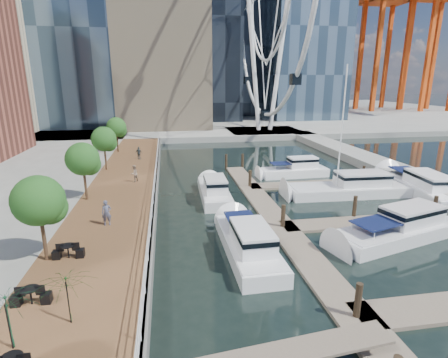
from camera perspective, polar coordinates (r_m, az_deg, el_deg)
ground at (r=17.91m, az=8.51°, el=-18.88°), size 520.00×520.00×0.00m
boardwalk at (r=30.81m, az=-16.64°, el=-3.22°), size 6.00×60.00×1.00m
seawall at (r=30.55m, az=-11.05°, el=-3.00°), size 0.25×60.00×1.00m
land_far at (r=116.48m, az=-7.06°, el=10.75°), size 200.00×114.00×1.00m
breakwater at (r=43.18m, az=26.10°, el=1.14°), size 4.00×60.00×1.00m
pier at (r=69.29m, az=6.58°, el=7.53°), size 14.00×12.00×1.00m
railing at (r=30.25m, az=-11.34°, el=-1.17°), size 0.10×60.00×1.05m
floating_docks at (r=28.82m, az=17.73°, el=-4.64°), size 16.00×34.00×2.60m
port_cranes at (r=131.83m, az=25.45°, el=18.48°), size 40.00×52.00×38.00m
street_trees at (r=29.32m, az=-22.09°, el=3.03°), size 2.60×42.60×4.60m
cafe_tables at (r=15.83m, az=-30.00°, el=-20.19°), size 2.50×13.70×0.74m
yacht_foreground at (r=26.23m, az=26.38°, el=-8.76°), size 10.83×5.55×2.15m
pedestrian_near at (r=24.13m, az=-18.63°, el=-5.26°), size 0.66×0.48×1.68m
pedestrian_mid at (r=33.77m, az=-14.47°, el=0.87°), size 0.96×0.98×1.60m
pedestrian_far at (r=43.68m, az=-13.71°, el=4.15°), size 0.96×0.68×1.52m
moored_yachts at (r=31.83m, az=19.16°, el=-3.79°), size 22.85×34.97×11.50m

